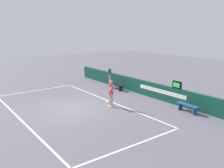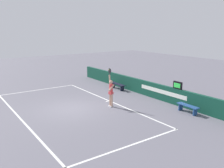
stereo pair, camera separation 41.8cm
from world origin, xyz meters
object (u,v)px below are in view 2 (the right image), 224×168
Objects in this scene: courtside_bench_near at (118,85)px; courtside_bench_far at (188,107)px; tennis_ball at (109,70)px; tennis_player at (111,91)px; speed_display at (178,85)px.

courtside_bench_near is 6.96m from courtside_bench_far.
tennis_player is at bearing 5.60° from tennis_ball.
tennis_player is at bearing -120.58° from speed_display.
tennis_player is 1.70× the size of courtside_bench_far.
courtside_bench_far is at bearing 40.70° from tennis_player.
courtside_bench_near is (-3.42, 3.04, -0.66)m from tennis_player.
courtside_bench_far is (3.71, 3.06, -2.00)m from tennis_ball.
speed_display reaches higher than courtside_bench_near.
courtside_bench_near is (-5.60, -0.64, -0.95)m from speed_display.
speed_display is 1.79m from courtside_bench_far.
tennis_ball reaches higher than courtside_bench_near.
speed_display is at bearing 57.63° from tennis_ball.
speed_display is 5.72m from courtside_bench_near.
speed_display is 9.27× the size of tennis_ball.
tennis_ball reaches higher than courtside_bench_far.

